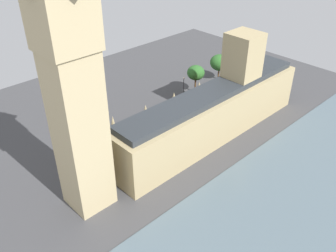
{
  "coord_description": "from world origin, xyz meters",
  "views": [
    {
      "loc": [
        -54.49,
        66.09,
        56.46
      ],
      "look_at": [
        1.0,
        13.39,
        7.63
      ],
      "focal_mm": 38.87,
      "sensor_mm": 36.0,
      "label": 1
    }
  ],
  "objects_px": {
    "pedestrian_by_river_gate": "(145,144)",
    "plane_tree_kerbside": "(219,63)",
    "pedestrian_trailing": "(208,111)",
    "plane_tree_corner": "(196,73)",
    "street_lamp_midblock": "(184,83)",
    "parliament_building": "(216,108)",
    "double_decker_bus_far_end": "(196,99)",
    "clock_tower": "(70,70)",
    "car_white_under_trees": "(148,132)",
    "car_blue_opposite_hall": "(164,120)"
  },
  "relations": [
    {
      "from": "pedestrian_by_river_gate",
      "to": "plane_tree_kerbside",
      "type": "xyz_separation_m",
      "value": [
        13.45,
        -46.22,
        5.69
      ]
    },
    {
      "from": "pedestrian_trailing",
      "to": "plane_tree_kerbside",
      "type": "distance_m",
      "value": 25.5
    },
    {
      "from": "plane_tree_corner",
      "to": "street_lamp_midblock",
      "type": "relative_size",
      "value": 1.45
    },
    {
      "from": "parliament_building",
      "to": "double_decker_bus_far_end",
      "type": "xyz_separation_m",
      "value": [
        13.94,
        -7.51,
        -5.32
      ]
    },
    {
      "from": "clock_tower",
      "to": "car_white_under_trees",
      "type": "relative_size",
      "value": 14.46
    },
    {
      "from": "parliament_building",
      "to": "pedestrian_by_river_gate",
      "type": "distance_m",
      "value": 21.38
    },
    {
      "from": "car_blue_opposite_hall",
      "to": "street_lamp_midblock",
      "type": "height_order",
      "value": "street_lamp_midblock"
    },
    {
      "from": "parliament_building",
      "to": "street_lamp_midblock",
      "type": "distance_m",
      "value": 24.41
    },
    {
      "from": "double_decker_bus_far_end",
      "to": "car_white_under_trees",
      "type": "relative_size",
      "value": 2.59
    },
    {
      "from": "parliament_building",
      "to": "car_white_under_trees",
      "type": "xyz_separation_m",
      "value": [
        12.17,
        14.14,
        -7.07
      ]
    },
    {
      "from": "pedestrian_by_river_gate",
      "to": "plane_tree_corner",
      "type": "distance_m",
      "value": 35.49
    },
    {
      "from": "pedestrian_by_river_gate",
      "to": "plane_tree_corner",
      "type": "xyz_separation_m",
      "value": [
        12.3,
        -32.69,
        6.33
      ]
    },
    {
      "from": "plane_tree_corner",
      "to": "car_blue_opposite_hall",
      "type": "bearing_deg",
      "value": 108.74
    },
    {
      "from": "car_white_under_trees",
      "to": "street_lamp_midblock",
      "type": "relative_size",
      "value": 0.63
    },
    {
      "from": "clock_tower",
      "to": "pedestrian_by_river_gate",
      "type": "xyz_separation_m",
      "value": [
        7.22,
        -21.82,
        -30.17
      ]
    },
    {
      "from": "car_blue_opposite_hall",
      "to": "street_lamp_midblock",
      "type": "bearing_deg",
      "value": -69.64
    },
    {
      "from": "car_white_under_trees",
      "to": "double_decker_bus_far_end",
      "type": "bearing_deg",
      "value": -87.13
    },
    {
      "from": "pedestrian_by_river_gate",
      "to": "pedestrian_trailing",
      "type": "relative_size",
      "value": 1.05
    },
    {
      "from": "pedestrian_by_river_gate",
      "to": "car_blue_opposite_hall",
      "type": "bearing_deg",
      "value": -122.62
    },
    {
      "from": "pedestrian_trailing",
      "to": "double_decker_bus_far_end",
      "type": "bearing_deg",
      "value": -152.78
    },
    {
      "from": "clock_tower",
      "to": "double_decker_bus_far_end",
      "type": "height_order",
      "value": "clock_tower"
    },
    {
      "from": "pedestrian_trailing",
      "to": "car_blue_opposite_hall",
      "type": "bearing_deg",
      "value": -79.91
    },
    {
      "from": "street_lamp_midblock",
      "to": "plane_tree_corner",
      "type": "bearing_deg",
      "value": -103.39
    },
    {
      "from": "parliament_building",
      "to": "clock_tower",
      "type": "distance_m",
      "value": 46.12
    },
    {
      "from": "street_lamp_midblock",
      "to": "car_white_under_trees",
      "type": "bearing_deg",
      "value": 112.18
    },
    {
      "from": "plane_tree_corner",
      "to": "pedestrian_trailing",
      "type": "bearing_deg",
      "value": 149.39
    },
    {
      "from": "parliament_building",
      "to": "clock_tower",
      "type": "height_order",
      "value": "clock_tower"
    },
    {
      "from": "parliament_building",
      "to": "street_lamp_midblock",
      "type": "height_order",
      "value": "parliament_building"
    },
    {
      "from": "parliament_building",
      "to": "plane_tree_corner",
      "type": "bearing_deg",
      "value": -34.74
    },
    {
      "from": "parliament_building",
      "to": "plane_tree_kerbside",
      "type": "height_order",
      "value": "parliament_building"
    },
    {
      "from": "car_blue_opposite_hall",
      "to": "pedestrian_trailing",
      "type": "bearing_deg",
      "value": -116.41
    },
    {
      "from": "car_white_under_trees",
      "to": "plane_tree_kerbside",
      "type": "relative_size",
      "value": 0.45
    },
    {
      "from": "plane_tree_corner",
      "to": "street_lamp_midblock",
      "type": "distance_m",
      "value": 5.26
    },
    {
      "from": "pedestrian_by_river_gate",
      "to": "plane_tree_kerbside",
      "type": "bearing_deg",
      "value": -130.36
    },
    {
      "from": "parliament_building",
      "to": "car_white_under_trees",
      "type": "bearing_deg",
      "value": 49.29
    },
    {
      "from": "pedestrian_by_river_gate",
      "to": "pedestrian_trailing",
      "type": "xyz_separation_m",
      "value": [
        -0.07,
        -25.37,
        -0.03
      ]
    },
    {
      "from": "pedestrian_by_river_gate",
      "to": "plane_tree_kerbside",
      "type": "height_order",
      "value": "plane_tree_kerbside"
    },
    {
      "from": "parliament_building",
      "to": "plane_tree_corner",
      "type": "relative_size",
      "value": 6.57
    },
    {
      "from": "parliament_building",
      "to": "street_lamp_midblock",
      "type": "relative_size",
      "value": 9.5
    },
    {
      "from": "car_white_under_trees",
      "to": "pedestrian_by_river_gate",
      "type": "xyz_separation_m",
      "value": [
        -3.53,
        4.02,
        -0.17
      ]
    },
    {
      "from": "car_white_under_trees",
      "to": "pedestrian_trailing",
      "type": "distance_m",
      "value": 21.65
    },
    {
      "from": "clock_tower",
      "to": "car_white_under_trees",
      "type": "distance_m",
      "value": 41.03
    },
    {
      "from": "pedestrian_trailing",
      "to": "car_white_under_trees",
      "type": "bearing_deg",
      "value": -69.07
    },
    {
      "from": "street_lamp_midblock",
      "to": "clock_tower",
      "type": "bearing_deg",
      "value": 112.38
    },
    {
      "from": "pedestrian_trailing",
      "to": "street_lamp_midblock",
      "type": "relative_size",
      "value": 0.23
    },
    {
      "from": "plane_tree_corner",
      "to": "plane_tree_kerbside",
      "type": "distance_m",
      "value": 13.6
    },
    {
      "from": "pedestrian_trailing",
      "to": "parliament_building",
      "type": "bearing_deg",
      "value": -9.54
    },
    {
      "from": "double_decker_bus_far_end",
      "to": "pedestrian_by_river_gate",
      "type": "relative_size",
      "value": 6.7
    },
    {
      "from": "car_white_under_trees",
      "to": "street_lamp_midblock",
      "type": "bearing_deg",
      "value": -69.64
    },
    {
      "from": "clock_tower",
      "to": "plane_tree_corner",
      "type": "distance_m",
      "value": 62.61
    }
  ]
}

